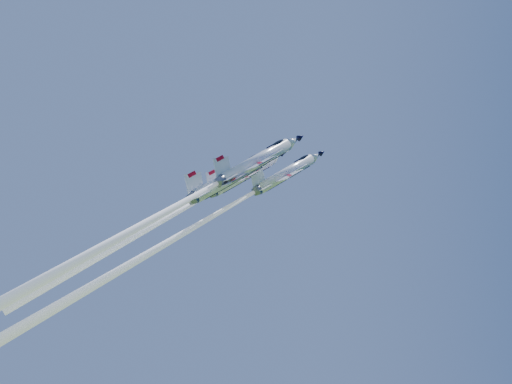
# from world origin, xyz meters

# --- Properties ---
(jet_lead) EXTENTS (41.36, 24.77, 41.98)m
(jet_lead) POSITION_xyz_m (-10.61, -2.93, 82.01)
(jet_lead) COLOR white
(jet_left) EXTENTS (35.50, 21.25, 34.99)m
(jet_left) POSITION_xyz_m (-13.90, -2.13, 84.46)
(jet_left) COLOR white
(jet_right) EXTENTS (44.14, 26.44, 44.74)m
(jet_right) POSITION_xyz_m (-16.06, -13.35, 80.64)
(jet_right) COLOR white
(jet_slot) EXTENTS (47.14, 28.23, 47.88)m
(jet_slot) POSITION_xyz_m (-21.45, -13.01, 77.52)
(jet_slot) COLOR white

